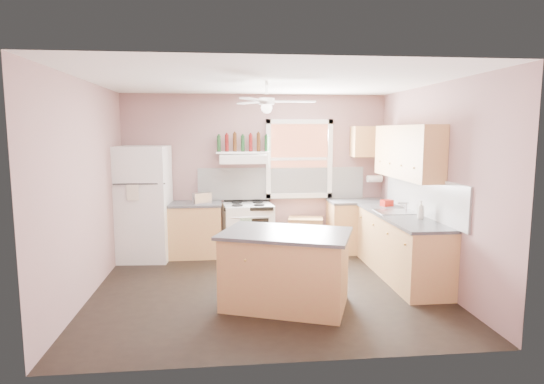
{
  "coord_description": "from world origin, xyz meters",
  "views": [
    {
      "loc": [
        -0.55,
        -5.82,
        2.07
      ],
      "look_at": [
        0.1,
        0.3,
        1.25
      ],
      "focal_mm": 30.0,
      "sensor_mm": 36.0,
      "label": 1
    }
  ],
  "objects": [
    {
      "name": "window_view",
      "position": [
        0.75,
        1.98,
        1.6
      ],
      "size": [
        1.0,
        0.02,
        1.2
      ],
      "primitive_type": "cube",
      "color": "brown",
      "rests_on": "wall_back"
    },
    {
      "name": "red_caddy",
      "position": [
        2.01,
        1.04,
        0.95
      ],
      "size": [
        0.21,
        0.17,
        0.1
      ],
      "primitive_type": "cube",
      "rotation": [
        0.0,
        0.0,
        0.35
      ],
      "color": "#B61A0F",
      "rests_on": "counter_right"
    },
    {
      "name": "ceiling_fan_hub",
      "position": [
        0.0,
        0.0,
        2.45
      ],
      "size": [
        0.2,
        0.2,
        0.08
      ],
      "primitive_type": "cylinder",
      "color": "white",
      "rests_on": "ceiling"
    },
    {
      "name": "wall_right",
      "position": [
        2.27,
        0.0,
        1.35
      ],
      "size": [
        0.05,
        4.0,
        2.7
      ],
      "primitive_type": "cube",
      "color": "#8C6765",
      "rests_on": "ground"
    },
    {
      "name": "backsplash_back",
      "position": [
        0.45,
        1.99,
        1.18
      ],
      "size": [
        2.9,
        0.03,
        0.55
      ],
      "primitive_type": "cube",
      "color": "white",
      "rests_on": "wall_back"
    },
    {
      "name": "ceiling",
      "position": [
        0.0,
        0.0,
        2.7
      ],
      "size": [
        4.5,
        4.5,
        0.0
      ],
      "primitive_type": "plane",
      "color": "white",
      "rests_on": "ground"
    },
    {
      "name": "wall_left",
      "position": [
        -2.27,
        0.0,
        1.35
      ],
      "size": [
        0.05,
        4.0,
        2.7
      ],
      "primitive_type": "cube",
      "color": "#8C6765",
      "rests_on": "ground"
    },
    {
      "name": "toaster",
      "position": [
        -0.92,
        1.6,
        0.99
      ],
      "size": [
        0.32,
        0.25,
        0.18
      ],
      "primitive_type": "cube",
      "rotation": [
        0.0,
        0.0,
        0.35
      ],
      "color": "silver",
      "rests_on": "counter_left"
    },
    {
      "name": "soap_bottle",
      "position": [
        2.08,
        -0.04,
        1.02
      ],
      "size": [
        0.12,
        0.12,
        0.25
      ],
      "primitive_type": "imported",
      "rotation": [
        0.0,
        0.0,
        3.52
      ],
      "color": "silver",
      "rests_on": "counter_right"
    },
    {
      "name": "faucet",
      "position": [
        2.1,
        0.5,
        0.97
      ],
      "size": [
        0.03,
        0.03,
        0.14
      ],
      "primitive_type": "cylinder",
      "color": "silver",
      "rests_on": "sink"
    },
    {
      "name": "floor",
      "position": [
        0.0,
        0.0,
        0.0
      ],
      "size": [
        4.5,
        4.5,
        0.0
      ],
      "primitive_type": "plane",
      "color": "black",
      "rests_on": "ground"
    },
    {
      "name": "base_cabinet_left",
      "position": [
        -1.06,
        1.7,
        0.43
      ],
      "size": [
        0.9,
        0.6,
        0.86
      ],
      "primitive_type": "cube",
      "color": "tan",
      "rests_on": "floor"
    },
    {
      "name": "refrigerator",
      "position": [
        -1.84,
        1.6,
        0.92
      ],
      "size": [
        0.83,
        0.81,
        1.84
      ],
      "primitive_type": "cube",
      "rotation": [
        0.0,
        0.0,
        -0.07
      ],
      "color": "white",
      "rests_on": "floor"
    },
    {
      "name": "base_cabinet_corner",
      "position": [
        1.75,
        1.7,
        0.43
      ],
      "size": [
        1.0,
        0.6,
        0.86
      ],
      "primitive_type": "cube",
      "color": "tan",
      "rests_on": "floor"
    },
    {
      "name": "cart",
      "position": [
        0.83,
        1.75,
        0.29
      ],
      "size": [
        0.65,
        0.5,
        0.58
      ],
      "primitive_type": "cube",
      "rotation": [
        0.0,
        0.0,
        -0.21
      ],
      "color": "tan",
      "rests_on": "floor"
    },
    {
      "name": "range_hood",
      "position": [
        -0.23,
        1.75,
        1.62
      ],
      "size": [
        0.78,
        0.5,
        0.14
      ],
      "primitive_type": "cube",
      "color": "white",
      "rests_on": "wall_back"
    },
    {
      "name": "paper_towel",
      "position": [
        2.07,
        1.86,
        1.25
      ],
      "size": [
        0.26,
        0.12,
        0.12
      ],
      "primitive_type": "cylinder",
      "rotation": [
        0.0,
        1.57,
        0.0
      ],
      "color": "white",
      "rests_on": "wall_back"
    },
    {
      "name": "wall_back",
      "position": [
        0.0,
        2.02,
        1.35
      ],
      "size": [
        4.5,
        0.05,
        2.7
      ],
      "primitive_type": "cube",
      "color": "#8C6765",
      "rests_on": "ground"
    },
    {
      "name": "upper_cabinet_right",
      "position": [
        2.08,
        0.5,
        1.78
      ],
      "size": [
        0.33,
        1.8,
        0.76
      ],
      "primitive_type": "cube",
      "color": "tan",
      "rests_on": "wall_right"
    },
    {
      "name": "stove",
      "position": [
        -0.16,
        1.7,
        0.43
      ],
      "size": [
        0.86,
        0.72,
        0.86
      ],
      "primitive_type": "cube",
      "rotation": [
        0.0,
        0.0,
        0.1
      ],
      "color": "white",
      "rests_on": "floor"
    },
    {
      "name": "island_top",
      "position": [
        0.16,
        -0.64,
        0.88
      ],
      "size": [
        1.73,
        1.43,
        0.04
      ],
      "primitive_type": "cube",
      "rotation": [
        0.0,
        0.0,
        -0.36
      ],
      "color": "#414143",
      "rests_on": "island"
    },
    {
      "name": "counter_corner",
      "position": [
        1.75,
        1.7,
        0.88
      ],
      "size": [
        1.02,
        0.62,
        0.04
      ],
      "primitive_type": "cube",
      "color": "#414143",
      "rests_on": "base_cabinet_corner"
    },
    {
      "name": "wine_bottles",
      "position": [
        -0.23,
        1.87,
        1.88
      ],
      "size": [
        0.86,
        0.06,
        0.31
      ],
      "color": "#143819",
      "rests_on": "bottle_shelf"
    },
    {
      "name": "counter_right",
      "position": [
        1.94,
        0.3,
        0.88
      ],
      "size": [
        0.62,
        2.22,
        0.04
      ],
      "primitive_type": "cube",
      "color": "#414143",
      "rests_on": "base_cabinet_right"
    },
    {
      "name": "sink",
      "position": [
        1.94,
        0.5,
        0.9
      ],
      "size": [
        0.55,
        0.45,
        0.03
      ],
      "primitive_type": "cube",
      "color": "silver",
      "rests_on": "counter_right"
    },
    {
      "name": "window_frame",
      "position": [
        0.75,
        1.96,
        1.6
      ],
      "size": [
        1.16,
        0.07,
        1.36
      ],
      "primitive_type": "cube",
      "color": "white",
      "rests_on": "wall_back"
    },
    {
      "name": "upper_cabinet_corner",
      "position": [
        1.95,
        1.83,
        1.9
      ],
      "size": [
        0.6,
        0.33,
        0.52
      ],
      "primitive_type": "cube",
      "color": "tan",
      "rests_on": "wall_back"
    },
    {
      "name": "counter_left",
      "position": [
        -1.06,
        1.7,
        0.88
      ],
      "size": [
        0.92,
        0.62,
        0.04
      ],
      "primitive_type": "cube",
      "color": "#414143",
      "rests_on": "base_cabinet_left"
    },
    {
      "name": "bottle_shelf",
      "position": [
        -0.23,
        1.87,
        1.72
      ],
      "size": [
        0.9,
        0.26,
        0.03
      ],
      "primitive_type": "cube",
      "color": "white",
      "rests_on": "range_hood"
    },
    {
      "name": "island",
      "position": [
        0.16,
        -0.64,
        0.43
      ],
      "size": [
        1.62,
        1.32,
        0.86
      ],
      "primitive_type": "cube",
      "rotation": [
        0.0,
        0.0,
        -0.36
      ],
      "color": "tan",
      "rests_on": "floor"
    },
    {
      "name": "base_cabinet_right",
      "position": [
        1.95,
        0.3,
        0.43
      ],
      "size": [
        0.6,
        2.2,
        0.86
      ],
      "primitive_type": "cube",
      "color": "tan",
      "rests_on": "floor"
    },
    {
      "name": "backsplash_right",
      "position": [
        2.23,
        0.3,
        1.18
      ],
      "size": [
        0.03,
        2.6,
        0.55
      ],
      "primitive_type": "cube",
      "color": "white",
      "rests_on": "wall_right"
    }
  ]
}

